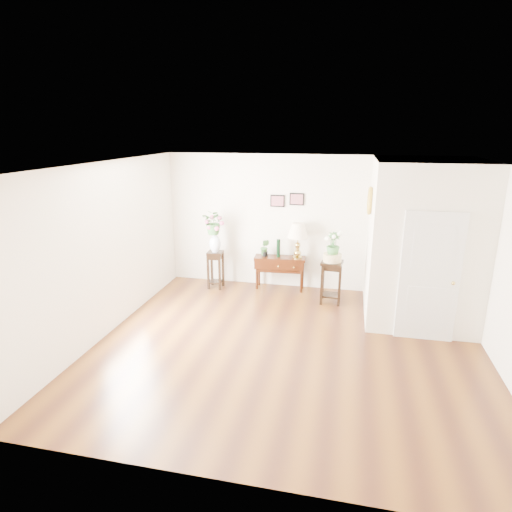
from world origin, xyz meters
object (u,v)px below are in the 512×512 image
(console_table, at_px, (280,273))
(plant_stand_a, at_px, (216,270))
(table_lamp, at_px, (298,242))
(plant_stand_b, at_px, (331,282))

(console_table, height_order, plant_stand_a, plant_stand_a)
(console_table, bearing_deg, table_lamp, -4.31)
(table_lamp, xyz_separation_m, plant_stand_a, (-1.71, -0.22, -0.66))
(console_table, height_order, table_lamp, table_lamp)
(table_lamp, height_order, plant_stand_a, table_lamp)
(plant_stand_a, height_order, plant_stand_b, plant_stand_b)
(table_lamp, relative_size, plant_stand_b, 0.89)
(console_table, xyz_separation_m, plant_stand_b, (1.10, -0.51, 0.06))
(console_table, distance_m, table_lamp, 0.79)
(table_lamp, xyz_separation_m, plant_stand_b, (0.73, -0.51, -0.64))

